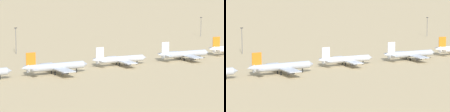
{
  "view_description": "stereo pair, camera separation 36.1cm",
  "coord_description": "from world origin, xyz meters",
  "views": [
    {
      "loc": [
        -165.54,
        -317.66,
        61.34
      ],
      "look_at": [
        17.55,
        -1.91,
        6.0
      ],
      "focal_mm": 104.11,
      "sensor_mm": 36.0,
      "label": 1
    },
    {
      "loc": [
        -165.22,
        -317.84,
        61.34
      ],
      "look_at": [
        17.55,
        -1.91,
        6.0
      ],
      "focal_mm": 104.11,
      "sensor_mm": 36.0,
      "label": 2
    }
  ],
  "objects": [
    {
      "name": "light_pole_mid",
      "position": [
        149.47,
        86.1,
        8.8
      ],
      "size": [
        1.8,
        0.5,
        15.19
      ],
      "color": "#59595E",
      "rests_on": "ground"
    },
    {
      "name": "parked_jet_white_4",
      "position": [
        22.3,
        -2.25,
        3.75
      ],
      "size": [
        34.7,
        29.3,
        11.46
      ],
      "rotation": [
        0.0,
        0.0,
        -0.09
      ],
      "color": "silver",
      "rests_on": "ground"
    },
    {
      "name": "ground",
      "position": [
        0.0,
        0.0,
        0.0
      ],
      "size": [
        4000.0,
        4000.0,
        0.0
      ],
      "primitive_type": "plane",
      "color": "tan"
    },
    {
      "name": "parked_jet_orange_3",
      "position": [
        -21.58,
        -9.13,
        4.16
      ],
      "size": [
        38.35,
        32.16,
        12.68
      ],
      "rotation": [
        0.0,
        0.0,
        -0.03
      ],
      "color": "silver",
      "rests_on": "ground"
    },
    {
      "name": "parked_jet_white_5",
      "position": [
        65.85,
        -4.69,
        3.88
      ],
      "size": [
        35.89,
        30.28,
        11.85
      ],
      "rotation": [
        0.0,
        0.0,
        -0.08
      ],
      "color": "silver",
      "rests_on": "ground"
    },
    {
      "name": "light_pole_west",
      "position": [
        -11.62,
        71.0,
        9.77
      ],
      "size": [
        1.8,
        0.5,
        17.09
      ],
      "color": "#59595E",
      "rests_on": "ground"
    }
  ]
}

